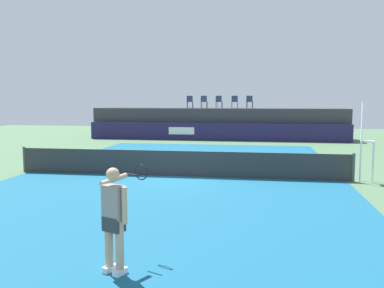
{
  "coord_description": "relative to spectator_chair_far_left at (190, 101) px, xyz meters",
  "views": [
    {
      "loc": [
        2.94,
        -15.12,
        2.88
      ],
      "look_at": [
        0.18,
        2.0,
        1.0
      ],
      "focal_mm": 39.27,
      "sensor_mm": 36.0,
      "label": 1
    }
  ],
  "objects": [
    {
      "name": "spectator_chair_far_left",
      "position": [
        0.0,
        0.0,
        0.0
      ],
      "size": [
        0.47,
        0.47,
        0.89
      ],
      "color": "#2D3D56",
      "rests_on": "spectator_platform"
    },
    {
      "name": "spectator_chair_center",
      "position": [
        2.16,
        -0.04,
        0.0
      ],
      "size": [
        0.48,
        0.48,
        0.89
      ],
      "color": "#2D3D56",
      "rests_on": "spectator_platform"
    },
    {
      "name": "spectator_chair_far_right",
      "position": [
        4.37,
        -0.13,
        0.0
      ],
      "size": [
        0.48,
        0.48,
        0.89
      ],
      "color": "#2D3D56",
      "rests_on": "spectator_platform"
    },
    {
      "name": "umpire_chair",
      "position": [
        8.66,
        -15.46,
        -1.11
      ],
      "size": [
        0.5,
        0.5,
        2.76
      ],
      "color": "white",
      "rests_on": "ground"
    },
    {
      "name": "net_post_near",
      "position": [
        -4.06,
        -15.48,
        -2.19
      ],
      "size": [
        0.1,
        0.1,
        1.0
      ],
      "primitive_type": "cylinder",
      "color": "#4C4C51",
      "rests_on": "ground"
    },
    {
      "name": "tennis_player",
      "position": [
        2.77,
        -24.18,
        -1.73
      ],
      "size": [
        0.6,
        1.26,
        1.77
      ],
      "color": "white",
      "rests_on": "court_inner"
    },
    {
      "name": "spectator_platform",
      "position": [
        2.14,
        -0.18,
        -1.59
      ],
      "size": [
        18.0,
        2.8,
        2.2
      ],
      "primitive_type": "cube",
      "color": "#38383D",
      "rests_on": "ground"
    },
    {
      "name": "court_inner",
      "position": [
        2.14,
        -15.48,
        -2.69
      ],
      "size": [
        12.0,
        22.0,
        0.0
      ],
      "primitive_type": "cube",
      "color": "#16597A",
      "rests_on": "ground"
    },
    {
      "name": "spectator_chair_right",
      "position": [
        3.32,
        -0.49,
        0.0
      ],
      "size": [
        0.46,
        0.46,
        0.89
      ],
      "color": "#2D3D56",
      "rests_on": "spectator_platform"
    },
    {
      "name": "net_post_far",
      "position": [
        8.34,
        -15.48,
        -2.19
      ],
      "size": [
        0.1,
        0.1,
        1.0
      ],
      "primitive_type": "cylinder",
      "color": "#4C4C51",
      "rests_on": "ground"
    },
    {
      "name": "sponsor_wall",
      "position": [
        2.13,
        -1.98,
        -2.09
      ],
      "size": [
        18.0,
        0.22,
        1.2
      ],
      "color": "#231E4C",
      "rests_on": "ground"
    },
    {
      "name": "tennis_ball",
      "position": [
        0.77,
        -5.35,
        -2.66
      ],
      "size": [
        0.07,
        0.07,
        0.07
      ],
      "primitive_type": "sphere",
      "color": "#D8EA33",
      "rests_on": "court_inner"
    },
    {
      "name": "tennis_net",
      "position": [
        2.14,
        -15.48,
        -2.22
      ],
      "size": [
        12.4,
        0.02,
        0.95
      ],
      "primitive_type": "cube",
      "color": "#2D2D2D",
      "rests_on": "ground"
    },
    {
      "name": "spectator_chair_left",
      "position": [
        1.1,
        -0.35,
        0.0
      ],
      "size": [
        0.45,
        0.45,
        0.89
      ],
      "color": "#2D3D56",
      "rests_on": "spectator_platform"
    },
    {
      "name": "ground_plane",
      "position": [
        2.14,
        -12.48,
        -2.69
      ],
      "size": [
        48.0,
        48.0,
        0.0
      ],
      "primitive_type": "plane",
      "color": "#4C704C"
    }
  ]
}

